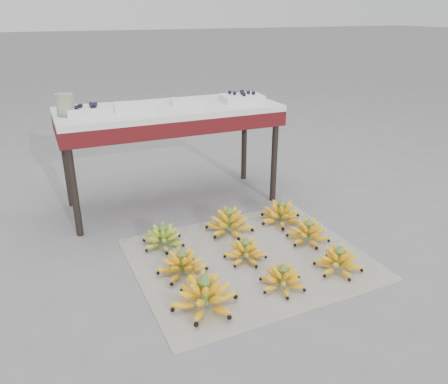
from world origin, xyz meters
name	(u,v)px	position (x,y,z in m)	size (l,w,h in m)	color
ground	(235,256)	(0.00, 0.00, 0.00)	(60.00, 60.00, 0.00)	slate
newspaper_mat	(249,259)	(0.06, -0.06, 0.00)	(1.25, 1.05, 0.01)	white
bunch_front_left	(205,296)	(-0.33, -0.36, 0.07)	(0.37, 0.37, 0.19)	yellow
bunch_front_center	(282,279)	(0.08, -0.37, 0.05)	(0.24, 0.24, 0.14)	yellow
bunch_front_right	(338,261)	(0.44, -0.35, 0.06)	(0.31, 0.31, 0.15)	yellow
bunch_mid_left	(182,265)	(-0.33, -0.06, 0.06)	(0.34, 0.34, 0.16)	yellow
bunch_mid_center	(245,252)	(0.03, -0.06, 0.05)	(0.27, 0.27, 0.14)	yellow
bunch_mid_right	(308,233)	(0.47, -0.02, 0.06)	(0.29, 0.29, 0.15)	yellow
bunch_back_left	(163,238)	(-0.34, 0.27, 0.06)	(0.27, 0.27, 0.15)	#71A32A
bunch_back_center	(229,223)	(0.09, 0.28, 0.07)	(0.37, 0.37, 0.18)	yellow
bunch_back_right	(281,214)	(0.45, 0.26, 0.06)	(0.31, 0.31, 0.17)	yellow
vendor_table	(170,118)	(-0.10, 0.85, 0.62)	(1.45, 0.58, 0.70)	black
tray_far_left	(89,110)	(-0.61, 0.84, 0.72)	(0.28, 0.21, 0.07)	silver
tray_left	(135,106)	(-0.32, 0.85, 0.72)	(0.27, 0.22, 0.04)	silver
tray_right	(188,102)	(0.04, 0.87, 0.72)	(0.25, 0.20, 0.04)	silver
tray_far_right	(242,98)	(0.42, 0.82, 0.72)	(0.29, 0.22, 0.07)	silver
glass_jar	(65,105)	(-0.74, 0.83, 0.76)	(0.10, 0.10, 0.13)	beige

